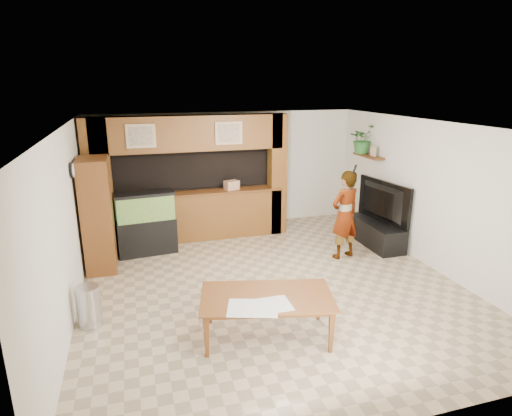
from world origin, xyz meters
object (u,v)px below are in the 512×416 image
object	(u,v)px
aquarium	(146,224)
television	(378,202)
pantry_cabinet	(98,215)
person	(345,215)
dining_table	(267,318)

from	to	relation	value
aquarium	television	world-z (taller)	television
pantry_cabinet	person	size ratio (longest dim) A/B	1.19
aquarium	person	world-z (taller)	person
television	dining_table	world-z (taller)	television
dining_table	pantry_cabinet	bearing A→B (deg)	139.41
television	dining_table	bearing A→B (deg)	120.64
aquarium	person	size ratio (longest dim) A/B	0.73
aquarium	dining_table	distance (m)	3.70
television	dining_table	size ratio (longest dim) A/B	0.86
television	person	size ratio (longest dim) A/B	0.86
aquarium	dining_table	world-z (taller)	aquarium
pantry_cabinet	dining_table	xyz separation A→B (m)	(2.16, -2.95, -0.70)
pantry_cabinet	dining_table	distance (m)	3.73
person	dining_table	size ratio (longest dim) A/B	1.00
television	person	xyz separation A→B (m)	(-0.96, -0.42, -0.06)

